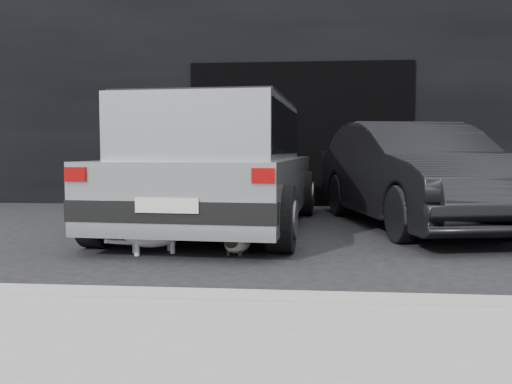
# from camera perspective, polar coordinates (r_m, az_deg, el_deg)

# --- Properties ---
(ground) EXTENTS (80.00, 80.00, 0.00)m
(ground) POSITION_cam_1_polar(r_m,az_deg,el_deg) (6.10, -5.33, -5.21)
(ground) COLOR black
(ground) RESTS_ON ground
(building_facade) EXTENTS (34.00, 4.00, 5.00)m
(building_facade) POSITION_cam_1_polar(r_m,az_deg,el_deg) (12.00, 4.83, 11.52)
(building_facade) COLOR black
(building_facade) RESTS_ON ground
(garage_opening) EXTENTS (4.00, 0.10, 2.60)m
(garage_opening) POSITION_cam_1_polar(r_m,az_deg,el_deg) (9.90, 4.68, 6.05)
(garage_opening) COLOR black
(garage_opening) RESTS_ON ground
(curb) EXTENTS (18.00, 0.25, 0.12)m
(curb) POSITION_cam_1_polar(r_m,az_deg,el_deg) (3.45, 3.19, -11.76)
(curb) COLOR gray
(curb) RESTS_ON ground
(silver_hatchback) EXTENTS (2.46, 4.60, 1.65)m
(silver_hatchback) POSITION_cam_1_polar(r_m,az_deg,el_deg) (6.95, -3.84, 3.45)
(silver_hatchback) COLOR #A6A8AB
(silver_hatchback) RESTS_ON ground
(second_car) EXTENTS (2.35, 4.47, 1.40)m
(second_car) POSITION_cam_1_polar(r_m,az_deg,el_deg) (7.47, 16.25, 1.81)
(second_car) COLOR black
(second_car) RESTS_ON ground
(cat_siamese) EXTENTS (0.30, 0.70, 0.24)m
(cat_siamese) POSITION_cam_1_polar(r_m,az_deg,el_deg) (5.33, -2.03, -5.41)
(cat_siamese) COLOR beige
(cat_siamese) RESTS_ON ground
(cat_white) EXTENTS (0.79, 0.54, 0.41)m
(cat_white) POSITION_cam_1_polar(r_m,az_deg,el_deg) (5.47, -10.32, -4.28)
(cat_white) COLOR white
(cat_white) RESTS_ON ground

